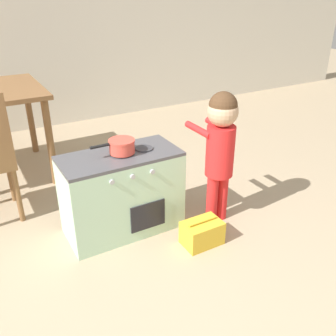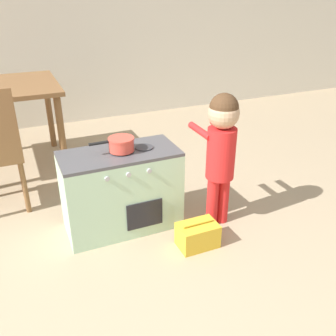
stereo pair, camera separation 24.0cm
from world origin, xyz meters
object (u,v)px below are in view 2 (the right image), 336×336
toy_pot (121,143)px  toy_basket (198,235)px  play_kitchen (121,190)px  child_figure (221,142)px

toy_pot → toy_basket: toy_pot is taller
play_kitchen → toy_basket: (0.36, -0.39, -0.19)m
play_kitchen → toy_basket: bearing=-47.6°
play_kitchen → child_figure: 0.71m
toy_basket → play_kitchen: bearing=132.4°
play_kitchen → toy_basket: size_ratio=3.04×
toy_basket → toy_pot: bearing=131.0°
play_kitchen → toy_pot: size_ratio=2.64×
toy_pot → toy_basket: bearing=-49.0°
toy_pot → child_figure: size_ratio=0.31×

